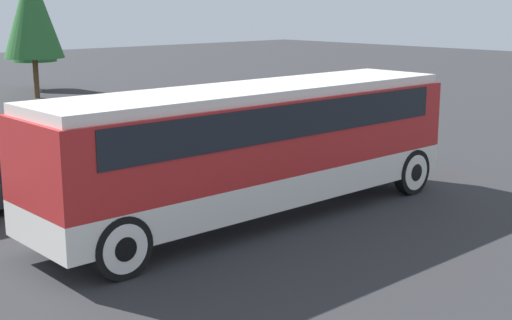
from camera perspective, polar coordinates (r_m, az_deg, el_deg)
ground_plane at (r=16.63m, az=0.00°, el=-4.67°), size 120.00×120.00×0.00m
tour_bus at (r=16.24m, az=0.25°, el=1.73°), size 10.89×2.57×3.08m
parked_car_far at (r=21.58m, az=-10.90°, el=1.05°), size 4.77×1.88×1.40m
tree_left at (r=39.28m, az=-17.50°, el=11.29°), size 3.09×3.09×6.93m
tree_center at (r=43.47m, az=-17.44°, el=10.05°), size 2.52×2.52×5.46m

